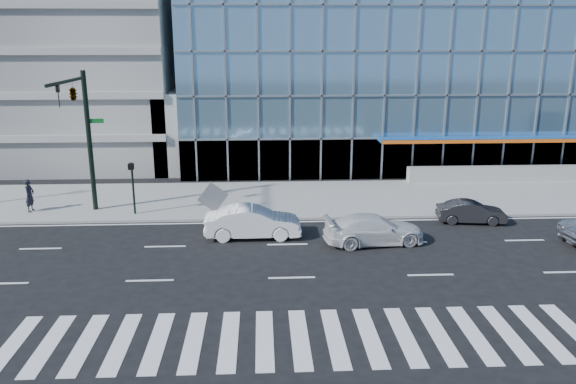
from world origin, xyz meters
name	(u,v)px	position (x,y,z in m)	size (l,w,h in m)	color
ground	(287,244)	(0.00, 0.00, 0.00)	(160.00, 160.00, 0.00)	black
sidewalk	(281,198)	(0.00, 8.00, 0.07)	(120.00, 8.00, 0.15)	gray
theatre_building	(426,65)	(14.00, 26.00, 7.50)	(42.00, 26.00, 15.00)	#6D99B6
parking_garage	(46,36)	(-20.00, 26.00, 10.00)	(24.00, 24.00, 20.00)	gray
ramp_block	(200,129)	(-6.00, 18.00, 3.00)	(6.00, 8.00, 6.00)	gray
traffic_signal	(78,110)	(-11.00, 4.57, 6.16)	(1.14, 5.74, 8.00)	black
ped_signal_post	(132,180)	(-8.50, 4.94, 2.14)	(0.30, 0.33, 3.00)	black
white_suv	(374,229)	(4.29, 0.00, 0.72)	(2.03, 4.98, 1.45)	silver
white_sedan	(253,222)	(-1.71, 1.16, 0.80)	(1.70, 4.88, 1.61)	white
dark_sedan	(471,212)	(10.29, 2.93, 0.61)	(1.29, 3.69, 1.22)	black
pedestrian	(30,195)	(-14.61, 5.76, 1.11)	(0.70, 0.46, 1.91)	black
tilted_panel	(213,197)	(-4.03, 5.00, 1.06)	(1.30, 0.06, 1.30)	#969696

